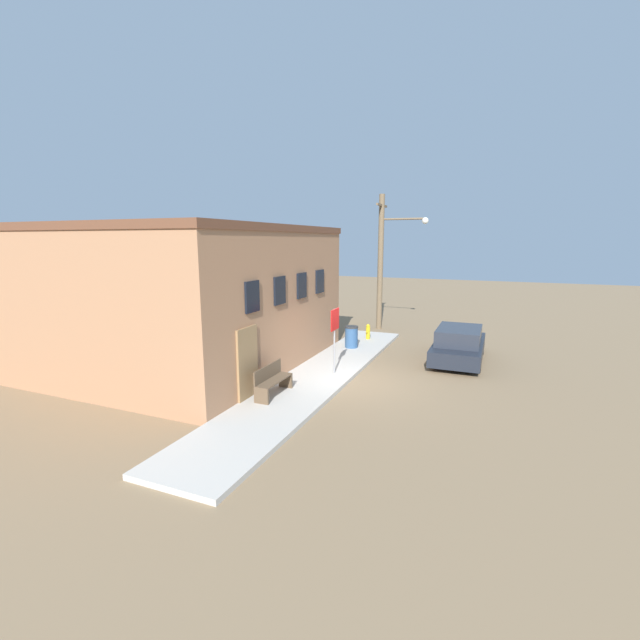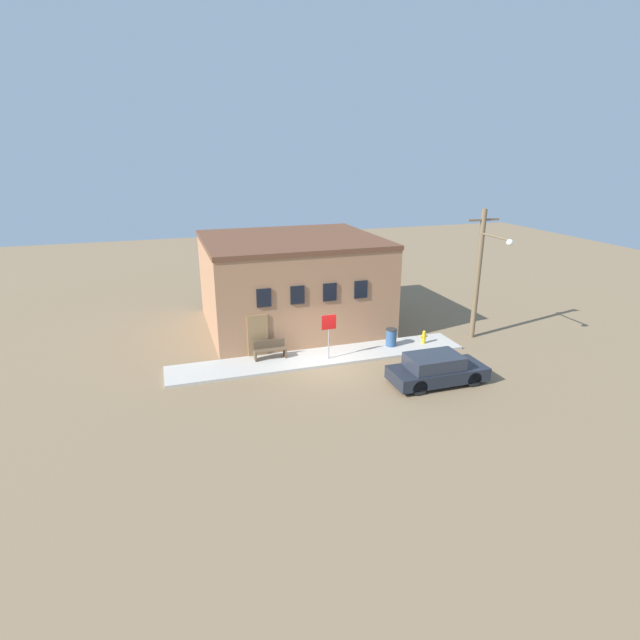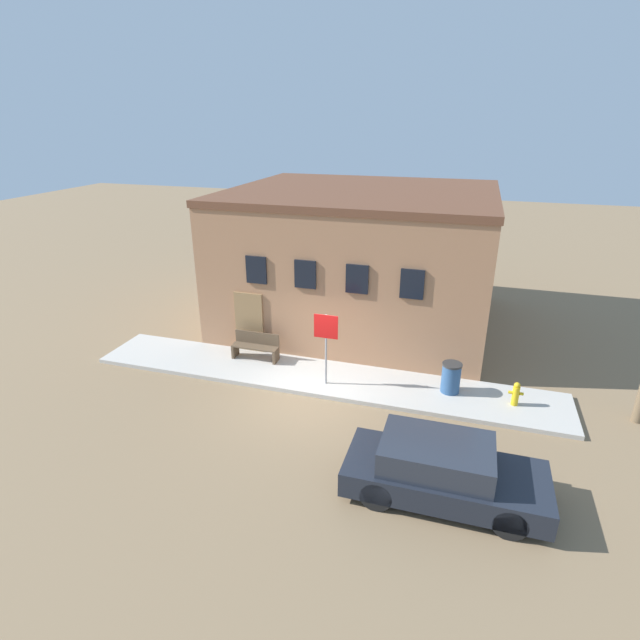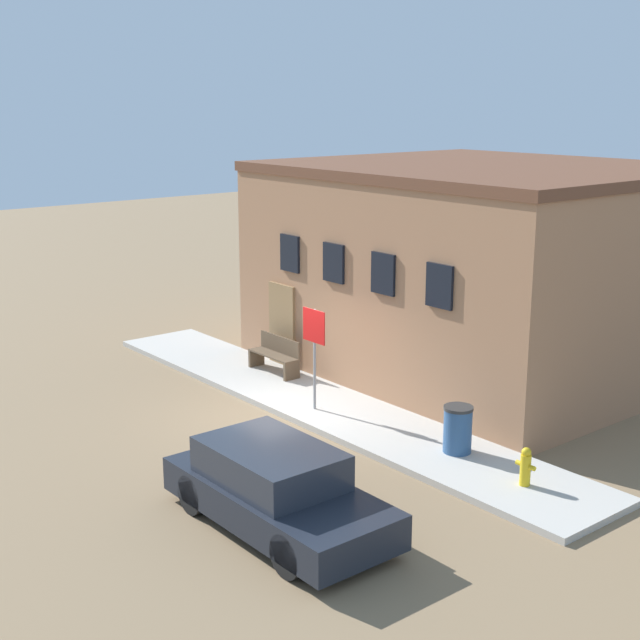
{
  "view_description": "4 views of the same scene",
  "coord_description": "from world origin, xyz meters",
  "px_view_note": "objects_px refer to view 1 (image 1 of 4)",
  "views": [
    {
      "loc": [
        -12.85,
        -4.3,
        4.61
      ],
      "look_at": [
        0.01,
        1.09,
        2.0
      ],
      "focal_mm": 24.0,
      "sensor_mm": 36.0,
      "label": 1
    },
    {
      "loc": [
        -6.94,
        -20.31,
        9.65
      ],
      "look_at": [
        0.01,
        1.09,
        2.0
      ],
      "focal_mm": 28.0,
      "sensor_mm": 36.0,
      "label": 2
    },
    {
      "loc": [
        4.02,
        -11.97,
        7.61
      ],
      "look_at": [
        0.01,
        1.09,
        2.0
      ],
      "focal_mm": 28.0,
      "sensor_mm": 36.0,
      "label": 3
    },
    {
      "loc": [
        14.6,
        -10.76,
        6.71
      ],
      "look_at": [
        0.01,
        1.09,
        2.0
      ],
      "focal_mm": 50.0,
      "sensor_mm": 36.0,
      "label": 4
    }
  ],
  "objects_px": {
    "trash_bin": "(351,337)",
    "parked_car": "(459,345)",
    "bench": "(272,381)",
    "stop_sign": "(335,328)",
    "utility_pole": "(383,258)",
    "fire_hydrant": "(368,332)"
  },
  "relations": [
    {
      "from": "trash_bin",
      "to": "parked_car",
      "type": "distance_m",
      "value": 4.34
    },
    {
      "from": "bench",
      "to": "stop_sign",
      "type": "bearing_deg",
      "value": -19.16
    },
    {
      "from": "stop_sign",
      "to": "trash_bin",
      "type": "xyz_separation_m",
      "value": [
        3.6,
        0.61,
        -1.11
      ]
    },
    {
      "from": "bench",
      "to": "parked_car",
      "type": "distance_m",
      "value": 7.88
    },
    {
      "from": "bench",
      "to": "parked_car",
      "type": "xyz_separation_m",
      "value": [
        6.35,
        -4.66,
        0.07
      ]
    },
    {
      "from": "stop_sign",
      "to": "utility_pole",
      "type": "distance_m",
      "value": 8.77
    },
    {
      "from": "trash_bin",
      "to": "utility_pole",
      "type": "xyz_separation_m",
      "value": [
        4.91,
        -0.03,
        3.12
      ]
    },
    {
      "from": "fire_hydrant",
      "to": "bench",
      "type": "bearing_deg",
      "value": 176.22
    },
    {
      "from": "stop_sign",
      "to": "bench",
      "type": "distance_m",
      "value": 3.06
    },
    {
      "from": "bench",
      "to": "parked_car",
      "type": "bearing_deg",
      "value": -36.26
    },
    {
      "from": "stop_sign",
      "to": "bench",
      "type": "bearing_deg",
      "value": 160.84
    },
    {
      "from": "stop_sign",
      "to": "utility_pole",
      "type": "height_order",
      "value": "utility_pole"
    },
    {
      "from": "stop_sign",
      "to": "trash_bin",
      "type": "bearing_deg",
      "value": 9.57
    },
    {
      "from": "fire_hydrant",
      "to": "trash_bin",
      "type": "xyz_separation_m",
      "value": [
        -1.77,
        0.21,
        0.11
      ]
    },
    {
      "from": "trash_bin",
      "to": "utility_pole",
      "type": "bearing_deg",
      "value": -0.39
    },
    {
      "from": "parked_car",
      "to": "fire_hydrant",
      "type": "bearing_deg",
      "value": 67.53
    },
    {
      "from": "bench",
      "to": "parked_car",
      "type": "height_order",
      "value": "parked_car"
    },
    {
      "from": "stop_sign",
      "to": "utility_pole",
      "type": "bearing_deg",
      "value": 3.86
    },
    {
      "from": "fire_hydrant",
      "to": "parked_car",
      "type": "xyz_separation_m",
      "value": [
        -1.71,
        -4.13,
        0.16
      ]
    },
    {
      "from": "utility_pole",
      "to": "bench",
      "type": "bearing_deg",
      "value": 178.17
    },
    {
      "from": "utility_pole",
      "to": "trash_bin",
      "type": "bearing_deg",
      "value": 179.61
    },
    {
      "from": "trash_bin",
      "to": "utility_pole",
      "type": "relative_size",
      "value": 0.13
    }
  ]
}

